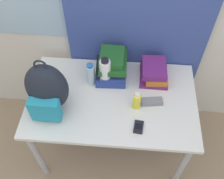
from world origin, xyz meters
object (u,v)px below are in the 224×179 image
book_stack_center (155,72)px  sports_bottle (105,73)px  water_bottle (91,74)px  cell_phone (138,127)px  backpack (47,90)px  sunglasses_case (152,102)px  sunscreen_bottle (137,101)px  book_stack_left (112,66)px

book_stack_center → sports_bottle: 0.37m
water_bottle → cell_phone: bearing=-45.0°
backpack → sunglasses_case: bearing=6.7°
backpack → sunglasses_case: 0.72m
book_stack_center → sunglasses_case: size_ratio=1.57×
water_bottle → sports_bottle: (0.11, -0.01, 0.03)m
sports_bottle → water_bottle: bearing=176.7°
water_bottle → sunscreen_bottle: (0.34, -0.19, -0.02)m
sunscreen_bottle → sunglasses_case: size_ratio=0.95×
book_stack_left → book_stack_center: size_ratio=1.11×
sunscreen_bottle → book_stack_left: bearing=124.5°
book_stack_left → sunscreen_bottle: bearing=-55.5°
book_stack_center → sunscreen_bottle: size_ratio=1.65×
sunglasses_case → cell_phone: bearing=-113.3°
sunglasses_case → book_stack_left: bearing=141.5°
sports_bottle → cell_phone: sports_bottle is taller
book_stack_left → sunglasses_case: book_stack_left is taller
backpack → water_bottle: (0.25, 0.23, -0.10)m
book_stack_center → water_bottle: bearing=-169.3°
backpack → cell_phone: size_ratio=4.44×
book_stack_center → cell_phone: size_ratio=2.45×
cell_phone → sunglasses_case: bearing=66.7°
backpack → water_bottle: size_ratio=2.28×
book_stack_center → sunglasses_case: (-0.02, -0.24, -0.05)m
backpack → book_stack_left: size_ratio=1.64×
book_stack_center → book_stack_left: bearing=-179.3°
book_stack_center → water_bottle: (-0.46, -0.09, 0.03)m
backpack → cell_phone: backpack is taller
backpack → book_stack_center: bearing=24.4°
backpack → sunglasses_case: size_ratio=2.84×
book_stack_center → cell_phone: book_stack_center is taller
backpack → book_stack_center: (0.71, 0.32, -0.12)m
book_stack_left → water_bottle: book_stack_left is taller
sunglasses_case → sunscreen_bottle: bearing=-160.3°
backpack → sunscreen_bottle: size_ratio=2.98×
book_stack_center → sports_bottle: (-0.36, -0.09, 0.06)m
sunscreen_bottle → sunglasses_case: sunscreen_bottle is taller
water_bottle → sports_bottle: size_ratio=0.75×
sports_bottle → sunscreen_bottle: sports_bottle is taller
book_stack_center → water_bottle: 0.47m
backpack → sunscreen_bottle: (0.58, 0.04, -0.12)m
book_stack_center → sunglasses_case: 0.25m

